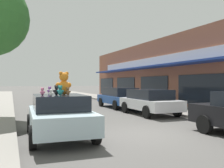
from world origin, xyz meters
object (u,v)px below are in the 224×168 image
(teddy_bear_giant, at_px, (64,84))
(teddy_bear_brown, at_px, (68,91))
(teddy_bear_black, at_px, (56,90))
(parked_car_far_right, at_px, (119,97))
(plush_art_car, at_px, (59,115))
(teddy_bear_pink, at_px, (42,92))
(teddy_bear_purple, at_px, (50,90))
(teddy_bear_teal, at_px, (60,90))
(teddy_bear_white, at_px, (51,93))
(parked_car_far_center, at_px, (150,101))

(teddy_bear_giant, height_order, teddy_bear_brown, teddy_bear_giant)
(teddy_bear_black, distance_m, parked_car_far_right, 10.52)
(plush_art_car, relative_size, teddy_bear_brown, 15.69)
(teddy_bear_giant, height_order, teddy_bear_pink, teddy_bear_giant)
(teddy_bear_purple, relative_size, teddy_bear_teal, 0.83)
(teddy_bear_white, xyz_separation_m, parked_car_far_right, (6.32, 9.20, -0.74))
(teddy_bear_giant, xyz_separation_m, parked_car_far_right, (5.77, 8.38, -1.02))
(teddy_bear_black, bearing_deg, teddy_bear_pink, -7.05)
(teddy_bear_white, height_order, parked_car_far_center, teddy_bear_white)
(teddy_bear_white, distance_m, teddy_bear_pink, 0.70)
(teddy_bear_giant, height_order, teddy_bear_teal, teddy_bear_giant)
(teddy_bear_giant, bearing_deg, teddy_bear_black, 20.33)
(parked_car_far_center, bearing_deg, teddy_bear_giant, -144.97)
(teddy_bear_teal, distance_m, teddy_bear_pink, 0.58)
(teddy_bear_purple, xyz_separation_m, teddy_bear_teal, (0.17, -1.16, 0.03))
(teddy_bear_purple, distance_m, teddy_bear_pink, 1.00)
(plush_art_car, relative_size, teddy_bear_white, 19.21)
(plush_art_car, height_order, teddy_bear_brown, teddy_bear_brown)
(teddy_bear_teal, xyz_separation_m, teddy_bear_pink, (-0.54, 0.22, -0.04))
(teddy_bear_brown, distance_m, parked_car_far_right, 10.42)
(teddy_bear_teal, xyz_separation_m, parked_car_far_right, (5.96, 8.74, -0.79))
(plush_art_car, distance_m, parked_car_far_center, 7.20)
(teddy_bear_brown, distance_m, teddy_bear_pink, 0.82)
(teddy_bear_giant, bearing_deg, teddy_bear_pink, -3.62)
(teddy_bear_giant, xyz_separation_m, teddy_bear_brown, (0.07, -0.31, -0.25))
(teddy_bear_brown, xyz_separation_m, teddy_bear_teal, (-0.26, -0.05, 0.03))
(teddy_bear_brown, bearing_deg, teddy_bear_teal, 27.61)
(parked_car_far_right, bearing_deg, teddy_bear_purple, -128.95)
(teddy_bear_purple, height_order, parked_car_far_right, teddy_bear_purple)
(plush_art_car, xyz_separation_m, parked_car_far_center, (5.93, 4.09, 0.02))
(teddy_bear_giant, bearing_deg, teddy_bear_brown, 88.36)
(teddy_bear_white, bearing_deg, teddy_bear_black, -104.32)
(teddy_bear_black, distance_m, teddy_bear_white, 0.68)
(teddy_bear_black, bearing_deg, teddy_bear_giant, -144.95)
(teddy_bear_pink, bearing_deg, teddy_bear_purple, -74.67)
(teddy_bear_pink, bearing_deg, teddy_bear_giant, -132.14)
(teddy_bear_black, relative_size, teddy_bear_white, 1.48)
(plush_art_car, distance_m, parked_car_far_right, 10.30)
(plush_art_car, distance_m, teddy_bear_white, 1.17)
(parked_car_far_center, bearing_deg, teddy_bear_teal, -143.48)
(plush_art_car, xyz_separation_m, teddy_bear_brown, (0.23, -0.27, 0.80))
(teddy_bear_pink, xyz_separation_m, parked_car_far_right, (6.50, 8.52, -0.76))
(plush_art_car, relative_size, teddy_bear_pink, 16.61)
(parked_car_far_right, bearing_deg, teddy_bear_black, -125.21)
(teddy_bear_black, relative_size, teddy_bear_teal, 0.99)
(plush_art_car, bearing_deg, teddy_bear_pink, -167.77)
(teddy_bear_black, xyz_separation_m, teddy_bear_white, (-0.27, -0.62, -0.05))
(teddy_bear_pink, distance_m, parked_car_far_right, 10.74)
(teddy_bear_pink, height_order, parked_car_far_right, teddy_bear_pink)
(teddy_bear_brown, relative_size, teddy_bear_black, 0.83)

